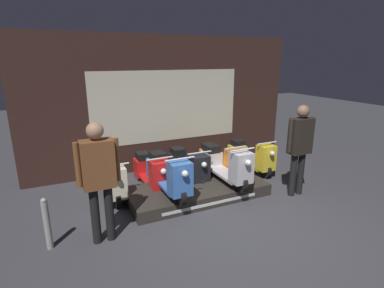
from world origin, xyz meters
TOP-DOWN VIEW (x-y plane):
  - ground_plane at (0.00, 0.00)m, footprint 30.00×30.00m
  - shop_wall_back at (0.00, 3.22)m, footprint 6.73×0.09m
  - display_platform at (-0.12, 1.33)m, footprint 2.75×1.17m
  - scooter_display_left at (-0.74, 1.33)m, footprint 0.53×1.63m
  - scooter_display_right at (0.50, 1.33)m, footprint 0.53×1.63m
  - scooter_backrow_0 at (-1.67, 2.14)m, footprint 0.53×1.63m
  - scooter_backrow_1 at (-0.82, 2.14)m, footprint 0.53×1.63m
  - scooter_backrow_2 at (0.04, 2.14)m, footprint 0.53×1.63m
  - scooter_backrow_3 at (0.89, 2.14)m, footprint 0.53×1.63m
  - scooter_backrow_4 at (1.74, 2.14)m, footprint 0.53×1.63m
  - person_left_browsing at (-2.06, 0.57)m, footprint 0.61×0.25m
  - person_right_browsing at (1.72, 0.57)m, footprint 0.60×0.25m
  - street_bollard at (-2.81, 0.71)m, footprint 0.09×0.09m

SIDE VIEW (x-z plane):
  - ground_plane at x=0.00m, z-range 0.00..0.00m
  - display_platform at x=-0.12m, z-range 0.00..0.23m
  - scooter_backrow_0 at x=-1.67m, z-range -0.08..0.77m
  - scooter_backrow_1 at x=-0.82m, z-range -0.08..0.77m
  - scooter_backrow_2 at x=0.04m, z-range -0.08..0.77m
  - scooter_backrow_3 at x=0.89m, z-range -0.08..0.77m
  - scooter_backrow_4 at x=1.74m, z-range -0.08..0.77m
  - street_bollard at x=-2.81m, z-range 0.00..0.80m
  - scooter_display_left at x=-0.74m, z-range 0.15..1.00m
  - scooter_display_right at x=0.50m, z-range 0.15..1.00m
  - person_right_browsing at x=1.72m, z-range 0.18..2.01m
  - person_left_browsing at x=-2.06m, z-range 0.19..2.02m
  - shop_wall_back at x=0.00m, z-range 0.00..3.20m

